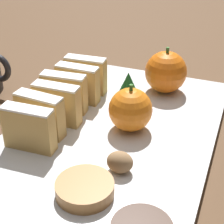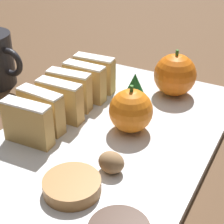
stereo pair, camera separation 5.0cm
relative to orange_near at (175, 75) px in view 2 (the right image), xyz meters
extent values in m
plane|color=#513823|center=(-0.04, -0.14, -0.05)|extent=(6.00, 6.00, 0.00)
cube|color=silver|center=(-0.04, -0.14, -0.04)|extent=(0.28, 0.41, 0.01)
cube|color=tan|center=(-0.12, -0.22, -0.01)|extent=(0.07, 0.02, 0.06)
cube|color=white|center=(-0.12, -0.22, 0.02)|extent=(0.07, 0.02, 0.00)
cube|color=tan|center=(-0.13, -0.18, -0.01)|extent=(0.07, 0.03, 0.06)
cube|color=white|center=(-0.13, -0.18, 0.02)|extent=(0.07, 0.02, 0.00)
cube|color=tan|center=(-0.12, -0.15, -0.01)|extent=(0.07, 0.02, 0.06)
cube|color=white|center=(-0.12, -0.15, 0.02)|extent=(0.07, 0.02, 0.00)
cube|color=tan|center=(-0.12, -0.12, -0.01)|extent=(0.07, 0.03, 0.06)
cube|color=white|center=(-0.12, -0.12, 0.02)|extent=(0.07, 0.03, 0.00)
cube|color=tan|center=(-0.12, -0.08, -0.01)|extent=(0.07, 0.02, 0.06)
cube|color=white|center=(-0.12, -0.08, 0.02)|extent=(0.07, 0.02, 0.00)
cube|color=tan|center=(-0.12, -0.05, -0.01)|extent=(0.07, 0.02, 0.06)
cube|color=white|center=(-0.12, -0.05, 0.02)|extent=(0.07, 0.02, 0.00)
sphere|color=orange|center=(0.00, 0.00, 0.00)|extent=(0.07, 0.07, 0.07)
cylinder|color=#38702D|center=(0.00, 0.00, 0.04)|extent=(0.01, 0.01, 0.01)
sphere|color=orange|center=(-0.02, -0.13, 0.00)|extent=(0.06, 0.06, 0.06)
cylinder|color=#38702D|center=(-0.02, -0.13, 0.03)|extent=(0.00, 0.00, 0.01)
ellipsoid|color=#8E6B47|center=(0.00, -0.22, -0.02)|extent=(0.03, 0.03, 0.03)
cylinder|color=#A3703D|center=(-0.02, -0.27, -0.03)|extent=(0.07, 0.07, 0.02)
cone|color=#195623|center=(-0.05, -0.05, -0.01)|extent=(0.04, 0.04, 0.05)
torus|color=#232328|center=(-0.26, -0.09, 0.00)|extent=(0.05, 0.01, 0.05)
camera|label=1|loc=(0.12, -0.55, 0.26)|focal=60.00mm
camera|label=2|loc=(0.16, -0.53, 0.26)|focal=60.00mm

